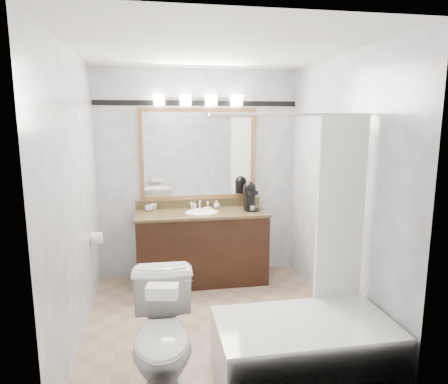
# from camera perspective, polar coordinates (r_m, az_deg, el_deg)

# --- Properties ---
(room) EXTENTS (2.42, 2.62, 2.52)m
(room) POSITION_cam_1_polar(r_m,az_deg,el_deg) (3.59, -1.37, -0.31)
(room) COLOR tan
(room) RESTS_ON ground
(vanity) EXTENTS (1.53, 0.58, 0.97)m
(vanity) POSITION_cam_1_polar(r_m,az_deg,el_deg) (4.77, -3.17, -7.64)
(vanity) COLOR black
(vanity) RESTS_ON ground
(mirror) EXTENTS (1.40, 0.04, 1.10)m
(mirror) POSITION_cam_1_polar(r_m,az_deg,el_deg) (4.82, -3.67, 5.40)
(mirror) COLOR #AB784D
(mirror) RESTS_ON room
(vanity_light_bar) EXTENTS (1.02, 0.14, 0.12)m
(vanity_light_bar) POSITION_cam_1_polar(r_m,az_deg,el_deg) (4.75, -3.69, 12.98)
(vanity_light_bar) COLOR silver
(vanity_light_bar) RESTS_ON room
(accent_stripe) EXTENTS (2.40, 0.01, 0.06)m
(accent_stripe) POSITION_cam_1_polar(r_m,az_deg,el_deg) (4.82, -3.77, 12.55)
(accent_stripe) COLOR black
(accent_stripe) RESTS_ON room
(bathtub) EXTENTS (1.30, 0.75, 1.96)m
(bathtub) POSITION_cam_1_polar(r_m,az_deg,el_deg) (3.25, 11.63, -20.09)
(bathtub) COLOR white
(bathtub) RESTS_ON ground
(tp_roll) EXTENTS (0.11, 0.12, 0.12)m
(tp_roll) POSITION_cam_1_polar(r_m,az_deg,el_deg) (4.37, -17.73, -6.28)
(tp_roll) COLOR white
(tp_roll) RESTS_ON room
(toilet) EXTENTS (0.48, 0.81, 0.82)m
(toilet) POSITION_cam_1_polar(r_m,az_deg,el_deg) (3.01, -8.65, -19.85)
(toilet) COLOR white
(toilet) RESTS_ON ground
(tissue_box) EXTENTS (0.21, 0.14, 0.08)m
(tissue_box) POSITION_cam_1_polar(r_m,az_deg,el_deg) (2.59, -8.79, -13.84)
(tissue_box) COLOR white
(tissue_box) RESTS_ON toilet
(coffee_maker) EXTENTS (0.18, 0.22, 0.34)m
(coffee_maker) POSITION_cam_1_polar(r_m,az_deg,el_deg) (4.74, 3.70, -0.49)
(coffee_maker) COLOR black
(coffee_maker) RESTS_ON vanity
(cup_left) EXTENTS (0.11, 0.11, 0.07)m
(cup_left) POSITION_cam_1_polar(r_m,az_deg,el_deg) (4.77, -10.72, -2.28)
(cup_left) COLOR white
(cup_left) RESTS_ON vanity
(cup_right) EXTENTS (0.09, 0.09, 0.07)m
(cup_right) POSITION_cam_1_polar(r_m,az_deg,el_deg) (4.83, -9.99, -2.10)
(cup_right) COLOR white
(cup_right) RESTS_ON vanity
(soap_bottle_a) EXTENTS (0.06, 0.06, 0.09)m
(soap_bottle_a) POSITION_cam_1_polar(r_m,az_deg,el_deg) (4.82, -4.31, -1.86)
(soap_bottle_a) COLOR white
(soap_bottle_a) RESTS_ON vanity
(soap_bottle_b) EXTENTS (0.08, 0.08, 0.10)m
(soap_bottle_b) POSITION_cam_1_polar(r_m,az_deg,el_deg) (4.84, -1.07, -1.76)
(soap_bottle_b) COLOR white
(soap_bottle_b) RESTS_ON vanity
(soap_bar) EXTENTS (0.09, 0.06, 0.03)m
(soap_bar) POSITION_cam_1_polar(r_m,az_deg,el_deg) (4.78, -2.34, -2.35)
(soap_bar) COLOR beige
(soap_bar) RESTS_ON vanity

